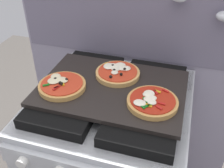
# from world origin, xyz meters

# --- Properties ---
(kitchen_backsplash) EXTENTS (1.10, 0.09, 1.55)m
(kitchen_backsplash) POSITION_xyz_m (0.00, 0.33, 0.79)
(kitchen_backsplash) COLOR gray
(kitchen_backsplash) RESTS_ON ground_plane
(stove) EXTENTS (0.60, 0.64, 0.90)m
(stove) POSITION_xyz_m (-0.00, -0.00, 0.45)
(stove) COLOR #B7BABF
(stove) RESTS_ON ground_plane
(baking_tray) EXTENTS (0.54, 0.38, 0.02)m
(baking_tray) POSITION_xyz_m (0.00, 0.00, 0.91)
(baking_tray) COLOR black
(baking_tray) RESTS_ON stove
(pizza_left) EXTENTS (0.17, 0.17, 0.03)m
(pizza_left) POSITION_xyz_m (-0.18, -0.06, 0.93)
(pizza_left) COLOR tan
(pizza_left) RESTS_ON baking_tray
(pizza_right) EXTENTS (0.17, 0.17, 0.03)m
(pizza_right) POSITION_xyz_m (0.16, -0.06, 0.93)
(pizza_right) COLOR tan
(pizza_right) RESTS_ON baking_tray
(pizza_center) EXTENTS (0.17, 0.17, 0.03)m
(pizza_center) POSITION_xyz_m (0.00, 0.08, 0.93)
(pizza_center) COLOR tan
(pizza_center) RESTS_ON baking_tray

